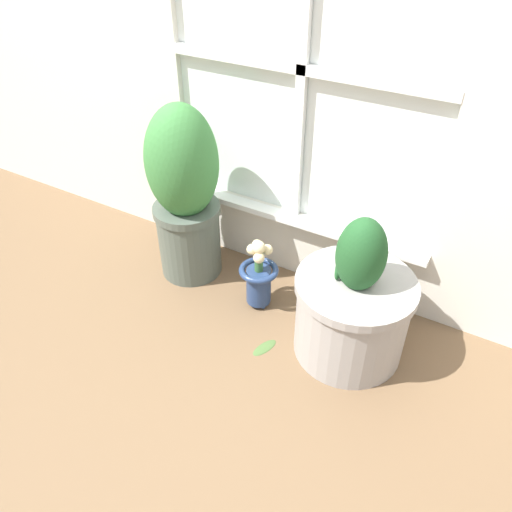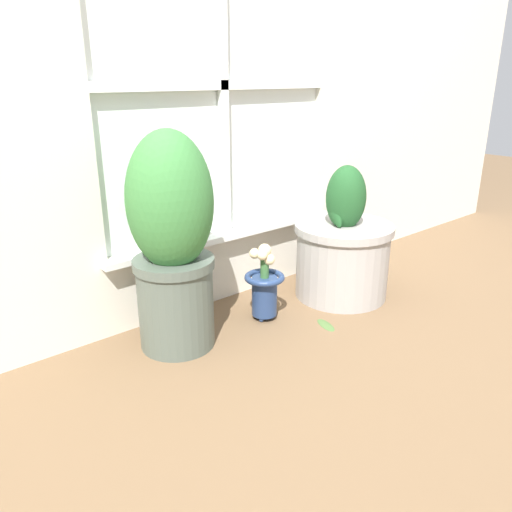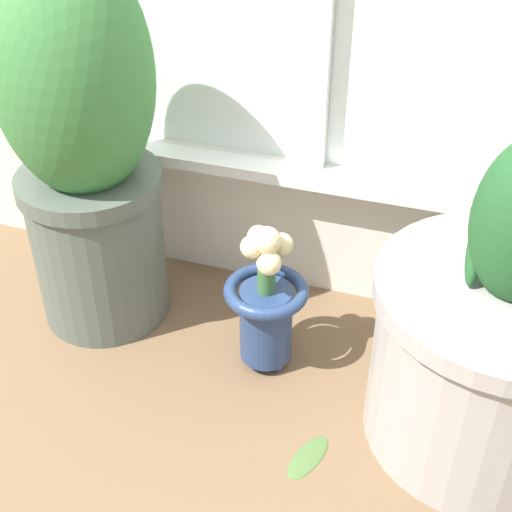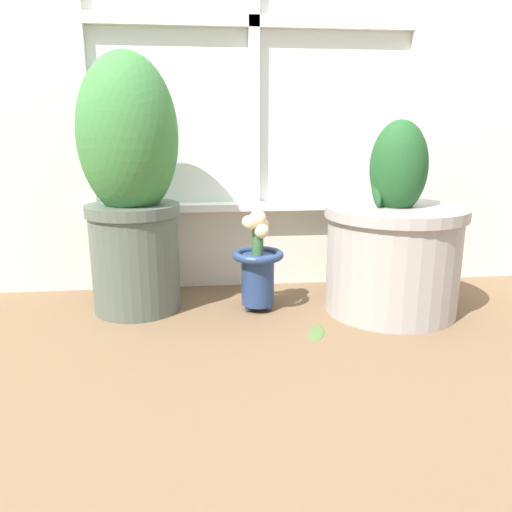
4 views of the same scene
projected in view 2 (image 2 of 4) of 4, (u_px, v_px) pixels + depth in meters
ground_plane at (308, 338)px, 1.84m from camera, size 10.00×10.00×0.00m
potted_plant_left at (172, 241)px, 1.67m from camera, size 0.29×0.29×0.76m
potted_plant_right at (343, 250)px, 2.13m from camera, size 0.42×0.42×0.57m
flower_vase at (264, 284)px, 1.94m from camera, size 0.16×0.16×0.31m
fallen_leaf at (326, 324)px, 1.93m from camera, size 0.08×0.12×0.01m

